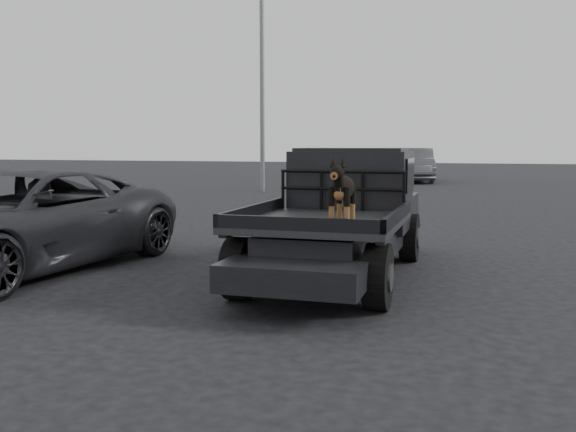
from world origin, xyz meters
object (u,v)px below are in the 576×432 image
(distant_car_a, at_px, (414,165))
(flatbed_ute, at_px, (338,244))
(parked_suv, at_px, (17,221))
(dog, at_px, (343,193))

(distant_car_a, bearing_deg, flatbed_ute, -95.21)
(flatbed_ute, bearing_deg, parked_suv, -167.36)
(flatbed_ute, distance_m, dog, 1.68)
(dog, relative_size, distant_car_a, 0.15)
(flatbed_ute, xyz_separation_m, distant_car_a, (-1.39, 23.96, 0.38))
(parked_suv, xyz_separation_m, distant_car_a, (3.17, 24.98, 0.10))
(flatbed_ute, distance_m, distant_car_a, 24.00)
(dog, bearing_deg, flatbed_ute, 104.11)
(flatbed_ute, xyz_separation_m, parked_suv, (-4.56, -1.02, 0.28))
(dog, distance_m, distant_car_a, 25.43)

